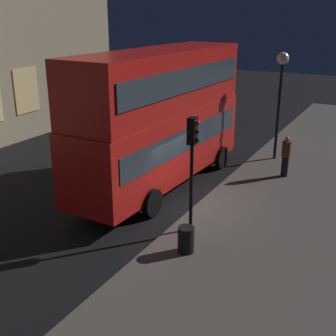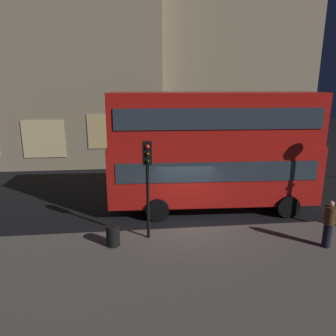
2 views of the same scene
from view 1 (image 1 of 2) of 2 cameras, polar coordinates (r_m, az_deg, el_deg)
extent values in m
plane|color=black|center=(16.75, 1.66, -4.95)|extent=(80.00, 80.00, 0.00)
cube|color=#5B564F|center=(15.36, 19.31, -8.31)|extent=(44.00, 9.22, 0.12)
cube|color=#F2D18C|center=(26.24, -17.90, 9.53)|extent=(1.72, 0.06, 2.47)
cube|color=#F2D18C|center=(28.16, -13.94, 10.39)|extent=(1.72, 0.06, 1.99)
cube|color=#E5C67F|center=(30.18, -10.49, 11.33)|extent=(1.72, 0.06, 2.59)
cube|color=red|center=(18.06, -0.97, 3.29)|extent=(9.83, 2.89, 2.73)
cube|color=red|center=(17.51, -1.02, 11.29)|extent=(9.63, 2.84, 2.35)
cube|color=#2D3842|center=(17.97, -0.98, 4.34)|extent=(9.05, 2.92, 0.90)
cube|color=#2D3842|center=(17.50, -1.02, 11.67)|extent=(9.05, 2.92, 0.90)
cube|color=#F2D84C|center=(21.65, 5.91, 14.54)|extent=(0.14, 1.50, 0.44)
sphere|color=white|center=(22.82, 3.77, 4.12)|extent=(0.24, 0.24, 0.24)
sphere|color=white|center=(22.16, 7.51, 3.52)|extent=(0.24, 0.24, 0.24)
cylinder|color=black|center=(21.81, 0.71, 2.46)|extent=(1.04, 0.28, 1.03)
cylinder|color=black|center=(20.70, 6.95, 1.35)|extent=(1.04, 0.28, 1.03)
cylinder|color=black|center=(17.20, -9.36, -2.66)|extent=(1.04, 0.28, 1.03)
cylinder|color=black|center=(15.76, -2.04, -4.54)|extent=(1.04, 0.28, 1.03)
cylinder|color=black|center=(14.17, 3.04, -2.64)|extent=(0.12, 0.12, 2.97)
cube|color=black|center=(13.56, 3.18, 4.84)|extent=(0.34, 0.28, 0.85)
sphere|color=red|center=(13.44, 3.79, 5.88)|extent=(0.17, 0.17, 0.17)
sphere|color=black|center=(13.51, 3.77, 4.77)|extent=(0.17, 0.17, 0.17)
sphere|color=black|center=(13.58, 3.74, 3.67)|extent=(0.17, 0.17, 0.17)
cylinder|color=black|center=(29.03, 4.03, 8.93)|extent=(0.12, 0.12, 3.16)
cube|color=black|center=(28.72, 4.12, 12.86)|extent=(0.33, 0.26, 0.85)
sphere|color=black|center=(28.76, 3.87, 13.42)|extent=(0.17, 0.17, 0.17)
sphere|color=black|center=(28.79, 3.85, 12.88)|extent=(0.17, 0.17, 0.17)
sphere|color=green|center=(28.82, 3.84, 12.35)|extent=(0.17, 0.17, 0.17)
cylinder|color=black|center=(21.75, 14.10, 6.97)|extent=(0.14, 0.14, 4.57)
torus|color=black|center=(21.57, 14.31, 9.32)|extent=(0.28, 0.28, 0.06)
sphere|color=#F9EFC6|center=(21.36, 14.68, 13.62)|extent=(0.56, 0.56, 0.56)
cylinder|color=black|center=(19.89, 14.91, 0.23)|extent=(0.31, 0.31, 0.92)
cylinder|color=#513319|center=(19.65, 15.11, 2.41)|extent=(0.38, 0.38, 0.67)
sphere|color=tan|center=(19.53, 15.23, 3.66)|extent=(0.22, 0.22, 0.22)
cylinder|color=black|center=(13.36, 2.35, -9.24)|extent=(0.50, 0.50, 0.81)
camera|label=2|loc=(12.88, 56.19, 6.78)|focal=34.23mm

